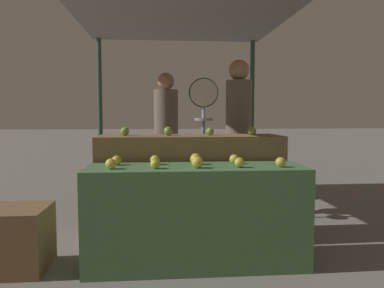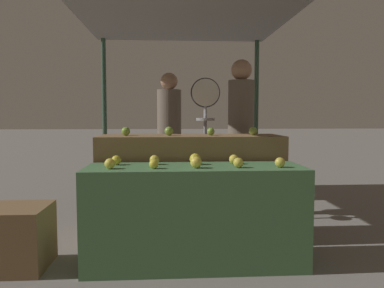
{
  "view_description": "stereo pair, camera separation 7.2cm",
  "coord_description": "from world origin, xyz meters",
  "px_view_note": "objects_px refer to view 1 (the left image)",
  "views": [
    {
      "loc": [
        -0.28,
        -2.86,
        1.17
      ],
      "look_at": [
        -0.0,
        0.3,
        0.92
      ],
      "focal_mm": 35.0,
      "sensor_mm": 36.0,
      "label": 1
    },
    {
      "loc": [
        -0.21,
        -2.87,
        1.17
      ],
      "look_at": [
        -0.0,
        0.3,
        0.92
      ],
      "focal_mm": 35.0,
      "sensor_mm": 36.0,
      "label": 2
    }
  ],
  "objects_px": {
    "person_vendor_at_scale": "(239,124)",
    "wooden_crate_side": "(15,239)",
    "produce_scale": "(204,116)",
    "person_customer_left": "(166,126)"
  },
  "relations": [
    {
      "from": "person_vendor_at_scale",
      "to": "wooden_crate_side",
      "type": "distance_m",
      "value": 2.6
    },
    {
      "from": "wooden_crate_side",
      "to": "produce_scale",
      "type": "bearing_deg",
      "value": 36.85
    },
    {
      "from": "person_customer_left",
      "to": "produce_scale",
      "type": "bearing_deg",
      "value": 137.45
    },
    {
      "from": "person_customer_left",
      "to": "wooden_crate_side",
      "type": "distance_m",
      "value": 2.63
    },
    {
      "from": "wooden_crate_side",
      "to": "person_customer_left",
      "type": "bearing_deg",
      "value": 62.02
    },
    {
      "from": "wooden_crate_side",
      "to": "person_vendor_at_scale",
      "type": "bearing_deg",
      "value": 35.42
    },
    {
      "from": "produce_scale",
      "to": "person_vendor_at_scale",
      "type": "xyz_separation_m",
      "value": [
        0.44,
        0.25,
        -0.09
      ]
    },
    {
      "from": "produce_scale",
      "to": "person_vendor_at_scale",
      "type": "relative_size",
      "value": 0.87
    },
    {
      "from": "person_vendor_at_scale",
      "to": "person_customer_left",
      "type": "distance_m",
      "value": 1.14
    },
    {
      "from": "person_customer_left",
      "to": "wooden_crate_side",
      "type": "bearing_deg",
      "value": 89.04
    }
  ]
}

